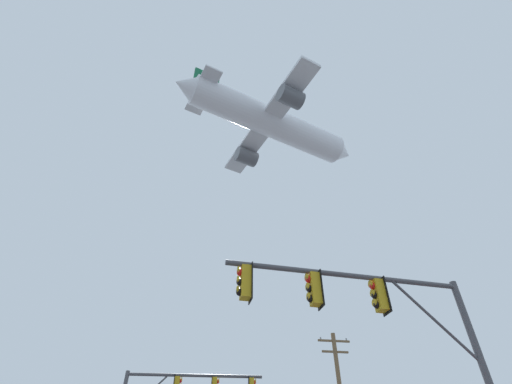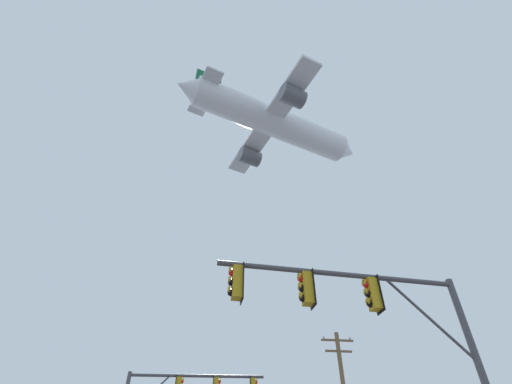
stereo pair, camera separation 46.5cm
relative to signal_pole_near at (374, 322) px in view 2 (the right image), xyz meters
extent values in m
cylinder|color=#4C4C51|center=(-0.78, -0.07, 1.32)|extent=(7.04, 0.75, 0.15)
cylinder|color=#4C4C51|center=(1.68, 0.14, 0.23)|extent=(2.17, 0.26, 2.23)
cube|color=gold|center=(-3.73, -0.32, 0.79)|extent=(0.29, 0.34, 0.90)
cylinder|color=gold|center=(-3.73, -0.32, 1.30)|extent=(0.05, 0.05, 0.12)
cube|color=black|center=(-3.59, -0.30, 0.79)|extent=(0.06, 0.46, 1.04)
sphere|color=red|center=(-3.88, -0.33, 1.06)|extent=(0.20, 0.20, 0.20)
cylinder|color=gold|center=(-3.94, -0.33, 1.12)|extent=(0.06, 0.21, 0.21)
sphere|color=black|center=(-3.88, -0.33, 0.78)|extent=(0.20, 0.20, 0.20)
cylinder|color=gold|center=(-3.94, -0.33, 0.84)|extent=(0.06, 0.21, 0.21)
sphere|color=black|center=(-3.88, -0.33, 0.50)|extent=(0.20, 0.20, 0.20)
cylinder|color=gold|center=(-3.94, -0.33, 0.56)|extent=(0.06, 0.21, 0.21)
cube|color=gold|center=(-1.80, -0.15, 0.79)|extent=(0.29, 0.34, 0.90)
cylinder|color=gold|center=(-1.80, -0.15, 1.30)|extent=(0.05, 0.05, 0.12)
cube|color=black|center=(-1.66, -0.14, 0.79)|extent=(0.06, 0.46, 1.04)
sphere|color=red|center=(-1.94, -0.16, 1.06)|extent=(0.20, 0.20, 0.20)
cylinder|color=gold|center=(-2.01, -0.17, 1.12)|extent=(0.06, 0.21, 0.21)
sphere|color=black|center=(-1.94, -0.16, 0.78)|extent=(0.20, 0.20, 0.20)
cylinder|color=gold|center=(-2.01, -0.17, 0.84)|extent=(0.06, 0.21, 0.21)
sphere|color=black|center=(-1.94, -0.16, 0.50)|extent=(0.20, 0.20, 0.20)
cylinder|color=gold|center=(-2.01, -0.17, 0.56)|extent=(0.06, 0.21, 0.21)
cube|color=gold|center=(0.13, 0.01, 0.79)|extent=(0.29, 0.34, 0.90)
cylinder|color=gold|center=(0.13, 0.01, 1.30)|extent=(0.05, 0.05, 0.12)
cube|color=black|center=(0.27, 0.02, 0.79)|extent=(0.06, 0.46, 1.04)
sphere|color=red|center=(-0.01, 0.00, 1.06)|extent=(0.20, 0.20, 0.20)
cylinder|color=gold|center=(-0.08, -0.01, 1.12)|extent=(0.06, 0.21, 0.21)
sphere|color=black|center=(-0.01, 0.00, 0.78)|extent=(0.20, 0.20, 0.20)
cylinder|color=gold|center=(-0.08, -0.01, 0.84)|extent=(0.06, 0.21, 0.21)
sphere|color=black|center=(-0.01, 0.00, 0.50)|extent=(0.20, 0.20, 0.20)
cylinder|color=gold|center=(-0.08, -0.01, 0.56)|extent=(0.06, 0.21, 0.21)
cylinder|color=#4C4C51|center=(-4.95, 11.24, 0.98)|extent=(6.80, 0.48, 0.15)
cylinder|color=gold|center=(-2.10, 11.10, 0.97)|extent=(0.05, 0.05, 0.12)
sphere|color=red|center=(-1.95, 11.10, 0.73)|extent=(0.20, 0.20, 0.20)
cylinder|color=gold|center=(-1.89, 11.09, 0.79)|extent=(0.05, 0.21, 0.21)
cylinder|color=gold|center=(-3.97, 11.19, 0.97)|extent=(0.05, 0.05, 0.12)
sphere|color=red|center=(-3.82, 11.19, 0.73)|extent=(0.20, 0.20, 0.20)
cylinder|color=gold|center=(-3.76, 11.18, 0.79)|extent=(0.05, 0.21, 0.21)
cylinder|color=gold|center=(-5.83, 11.28, 0.97)|extent=(0.05, 0.05, 0.12)
sphere|color=red|center=(-5.69, 11.28, 0.73)|extent=(0.20, 0.20, 0.20)
cylinder|color=gold|center=(-5.62, 11.27, 0.79)|extent=(0.05, 0.21, 0.21)
cube|color=brown|center=(4.03, 15.22, 4.25)|extent=(2.20, 0.12, 0.12)
cube|color=brown|center=(4.03, 15.22, 3.55)|extent=(1.80, 0.12, 0.12)
cylinder|color=gray|center=(3.13, 15.22, 4.37)|extent=(0.10, 0.10, 0.18)
cylinder|color=gray|center=(4.93, 15.22, 4.37)|extent=(0.10, 0.10, 0.18)
cylinder|color=white|center=(1.16, 19.96, 31.85)|extent=(20.25, 10.49, 3.60)
cone|color=white|center=(11.71, 23.91, 31.85)|extent=(3.52, 4.08, 3.42)
cone|color=white|center=(-9.28, 16.05, 31.85)|extent=(3.18, 3.66, 3.06)
cube|color=silver|center=(0.64, 19.76, 31.31)|extent=(9.04, 18.80, 0.41)
cylinder|color=#595B60|center=(-1.24, 24.78, 30.23)|extent=(3.24, 2.85, 2.03)
cylinder|color=#595B60|center=(2.52, 14.74, 30.23)|extent=(3.24, 2.85, 2.03)
cube|color=#0C5933|center=(-7.06, 16.87, 33.88)|extent=(3.05, 1.36, 4.28)
cube|color=silver|center=(-7.28, 16.80, 32.19)|extent=(4.27, 7.04, 0.23)
camera|label=1|loc=(-4.71, -9.30, -3.43)|focal=25.62mm
camera|label=2|loc=(-4.24, -9.36, -3.43)|focal=25.62mm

